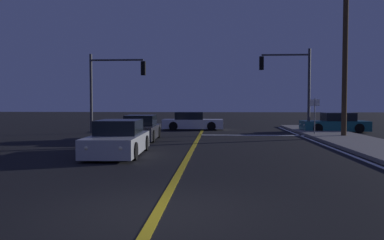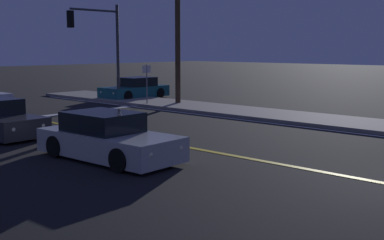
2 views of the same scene
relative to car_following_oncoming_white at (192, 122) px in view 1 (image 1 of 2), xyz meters
The scene contains 12 objects.
ground_plane 22.15m from the car_following_oncoming_white, 87.87° to the right, with size 160.00×160.00×0.00m, color black.
lane_line_center 12.78m from the car_following_oncoming_white, 86.30° to the right, with size 0.20×31.91×0.01m, color gold.
lane_line_edge_right 14.55m from the car_following_oncoming_white, 61.22° to the right, with size 0.16×31.91×0.01m, color white.
stop_bar 6.34m from the car_following_oncoming_white, 50.27° to the right, with size 6.43×0.50×0.01m, color white.
car_following_oncoming_white is the anchor object (origin of this frame).
car_far_approaching_silver 14.43m from the car_following_oncoming_white, 97.64° to the right, with size 2.07×4.59×1.34m.
car_lead_oncoming_charcoal 8.53m from the car_following_oncoming_white, 105.53° to the right, with size 2.02×4.38×1.34m.
car_side_waiting_teal 10.19m from the car_following_oncoming_white, ahead, with size 4.47×2.06×1.34m.
traffic_signal_near_right 7.96m from the car_following_oncoming_white, 20.49° to the right, with size 3.41×0.28×5.64m.
traffic_signal_far_left 7.02m from the car_following_oncoming_white, 141.74° to the right, with size 3.71×0.28×5.22m.
utility_pole_right 12.07m from the car_following_oncoming_white, 34.87° to the right, with size 1.43×0.29×10.06m.
street_sign_corner 9.47m from the car_following_oncoming_white, 34.66° to the right, with size 0.56×0.06×2.28m.
Camera 1 is at (1.08, -6.85, 1.99)m, focal length 36.17 mm.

